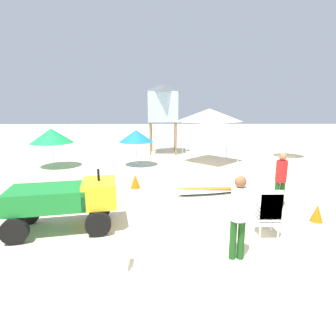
# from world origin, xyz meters

# --- Properties ---
(ground) EXTENTS (80.00, 80.00, 0.00)m
(ground) POSITION_xyz_m (0.00, 0.00, 0.00)
(ground) COLOR beige
(utility_cart) EXTENTS (2.74, 1.74, 1.50)m
(utility_cart) POSITION_xyz_m (-2.62, 0.76, 0.78)
(utility_cart) COLOR #197A2D
(utility_cart) RESTS_ON ground
(stacked_plastic_chairs) EXTENTS (0.48, 0.48, 1.20)m
(stacked_plastic_chairs) POSITION_xyz_m (2.17, 0.21, 0.70)
(stacked_plastic_chairs) COLOR white
(stacked_plastic_chairs) RESTS_ON ground
(surfboard_pile) EXTENTS (2.55, 0.91, 0.24)m
(surfboard_pile) POSITION_xyz_m (1.34, 3.44, 0.12)
(surfboard_pile) COLOR #268CCC
(surfboard_pile) RESTS_ON ground
(lifeguard_near_left) EXTENTS (0.32, 0.32, 1.66)m
(lifeguard_near_left) POSITION_xyz_m (3.24, 2.19, 0.95)
(lifeguard_near_left) COLOR #194C19
(lifeguard_near_left) RESTS_ON ground
(lifeguard_near_center) EXTENTS (0.32, 0.32, 1.72)m
(lifeguard_near_center) POSITION_xyz_m (1.23, -0.64, 0.99)
(lifeguard_near_center) COLOR #194C19
(lifeguard_near_center) RESTS_ON ground
(popup_canopy) EXTENTS (2.59, 2.59, 2.85)m
(popup_canopy) POSITION_xyz_m (2.11, 8.78, 2.51)
(popup_canopy) COLOR #B2B2B7
(popup_canopy) RESTS_ON ground
(lifeguard_tower) EXTENTS (1.98, 1.98, 4.28)m
(lifeguard_tower) POSITION_xyz_m (-0.29, 11.84, 3.16)
(lifeguard_tower) COLOR olive
(lifeguard_tower) RESTS_ON ground
(beach_umbrella_left) EXTENTS (2.05, 2.05, 1.93)m
(beach_umbrella_left) POSITION_xyz_m (-5.73, 7.82, 1.57)
(beach_umbrella_left) COLOR beige
(beach_umbrella_left) RESTS_ON ground
(beach_umbrella_mid) EXTENTS (1.79, 1.79, 1.64)m
(beach_umbrella_mid) POSITION_xyz_m (7.23, 10.56, 1.33)
(beach_umbrella_mid) COLOR beige
(beach_umbrella_mid) RESTS_ON ground
(beach_umbrella_far) EXTENTS (1.74, 1.74, 1.83)m
(beach_umbrella_far) POSITION_xyz_m (-1.63, 8.11, 1.52)
(beach_umbrella_far) COLOR beige
(beach_umbrella_far) RESTS_ON ground
(traffic_cone_near) EXTENTS (0.37, 0.37, 0.53)m
(traffic_cone_near) POSITION_xyz_m (-1.30, 4.22, 0.27)
(traffic_cone_near) COLOR orange
(traffic_cone_near) RESTS_ON ground
(traffic_cone_far) EXTENTS (0.33, 0.33, 0.47)m
(traffic_cone_far) POSITION_xyz_m (3.82, 1.13, 0.23)
(traffic_cone_far) COLOR orange
(traffic_cone_far) RESTS_ON ground
(cooler_box) EXTENTS (0.50, 0.35, 0.43)m
(cooler_box) POSITION_xyz_m (-1.14, -0.93, 0.21)
(cooler_box) COLOR white
(cooler_box) RESTS_ON ground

